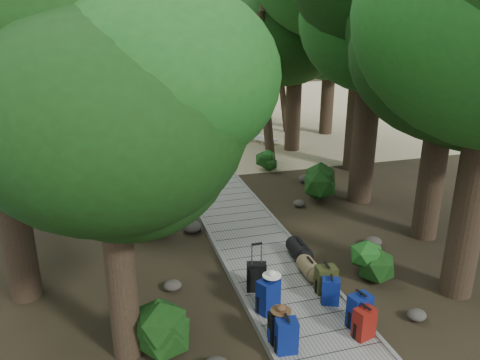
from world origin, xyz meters
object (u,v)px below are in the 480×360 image
object	(u,v)px
backpack_left_a	(286,334)
kayak	(118,141)
backpack_left_b	(279,326)
duffel_right_khaki	(310,268)
backpack_right_a	(364,322)
backpack_right_b	(359,309)
duffel_right_black	(299,250)
suitcase_on_boardwalk	(256,277)
lone_suitcase_on_sand	(199,147)
backpack_right_c	(331,290)
sun_lounger	(264,135)
backpack_left_c	(268,294)
backpack_right_d	(326,278)

from	to	relation	value
backpack_left_a	kayak	size ratio (longest dim) A/B	0.19
backpack_left_b	duffel_right_khaki	xyz separation A→B (m)	(1.40, 1.82, -0.12)
backpack_right_a	backpack_right_b	bearing A→B (deg)	61.74
duffel_right_black	backpack_left_a	bearing A→B (deg)	-116.34
backpack_left_b	suitcase_on_boardwalk	distance (m)	1.62
duffel_right_black	lone_suitcase_on_sand	xyz separation A→B (m)	(-0.39, 9.39, 0.01)
backpack_right_a	backpack_right_b	size ratio (longest dim) A/B	0.89
backpack_left_a	backpack_left_b	size ratio (longest dim) A/B	1.09
duffel_right_khaki	lone_suitcase_on_sand	world-z (taller)	lone_suitcase_on_sand
backpack_right_c	sun_lounger	bearing A→B (deg)	101.65
backpack_right_c	kayak	world-z (taller)	backpack_right_c
backpack_left_b	sun_lounger	size ratio (longest dim) A/B	0.30
kayak	sun_lounger	bearing A→B (deg)	-13.08
backpack_left_a	backpack_right_a	bearing A→B (deg)	4.65
duffel_right_khaki	backpack_right_b	bearing A→B (deg)	-85.09
backpack_left_c	backpack_right_d	bearing A→B (deg)	-12.92
backpack_right_d	kayak	distance (m)	13.67
backpack_right_b	backpack_right_d	world-z (taller)	backpack_right_b
backpack_left_a	backpack_left_b	bearing A→B (deg)	102.61
backpack_right_b	backpack_right_d	xyz separation A→B (m)	(-0.06, 1.20, -0.05)
backpack_right_b	lone_suitcase_on_sand	bearing A→B (deg)	78.48
backpack_left_a	backpack_right_d	distance (m)	2.04
backpack_left_c	backpack_right_b	bearing A→B (deg)	-58.14
backpack_left_a	backpack_right_b	distance (m)	1.52
backpack_right_c	sun_lounger	xyz separation A→B (m)	(2.86, 12.18, -0.05)
kayak	sun_lounger	distance (m)	6.44
duffel_right_khaki	suitcase_on_boardwalk	bearing A→B (deg)	-169.86
backpack_right_c	backpack_right_d	world-z (taller)	backpack_right_d
duffel_right_black	backpack_right_d	bearing A→B (deg)	-90.66
backpack_right_c	lone_suitcase_on_sand	world-z (taller)	backpack_right_c
backpack_left_b	backpack_right_d	bearing A→B (deg)	40.75
duffel_right_black	backpack_right_a	bearing A→B (deg)	-90.06
backpack_left_c	backpack_right_a	distance (m)	1.78
suitcase_on_boardwalk	sun_lounger	world-z (taller)	suitcase_on_boardwalk
backpack_left_b	backpack_left_a	bearing A→B (deg)	-81.50
backpack_left_c	sun_lounger	bearing A→B (deg)	45.32
backpack_right_d	sun_lounger	bearing A→B (deg)	82.38
backpack_left_b	backpack_right_c	world-z (taller)	backpack_left_b
backpack_left_b	duffel_right_khaki	bearing A→B (deg)	54.26
backpack_right_c	duffel_right_black	world-z (taller)	backpack_right_c
backpack_right_a	lone_suitcase_on_sand	xyz separation A→B (m)	(-0.35, 12.29, -0.10)
backpack_left_c	duffel_right_black	bearing A→B (deg)	25.56
lone_suitcase_on_sand	sun_lounger	bearing A→B (deg)	17.77
backpack_left_a	backpack_right_a	world-z (taller)	backpack_left_a
backpack_left_b	sun_lounger	distance (m)	13.64
backpack_left_c	backpack_right_c	xyz separation A→B (m)	(1.25, -0.09, -0.08)
duffel_right_khaki	kayak	distance (m)	13.04
backpack_right_a	backpack_right_b	distance (m)	0.30
backpack_left_c	duffel_right_black	xyz separation A→B (m)	(1.38, 1.73, -0.17)
kayak	backpack_right_c	bearing A→B (deg)	-76.21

